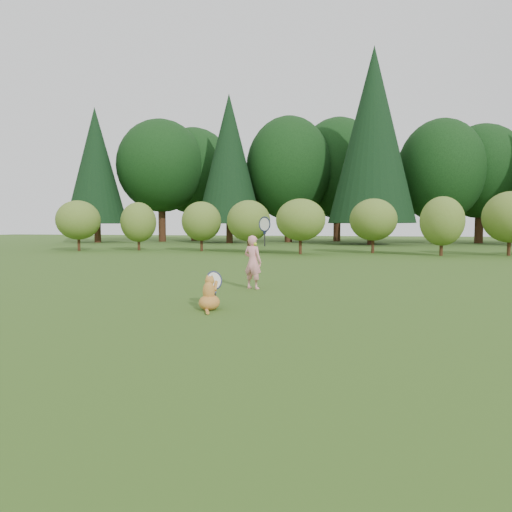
# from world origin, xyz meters

# --- Properties ---
(ground) EXTENTS (100.00, 100.00, 0.00)m
(ground) POSITION_xyz_m (0.00, 0.00, 0.00)
(ground) COLOR #284A15
(ground) RESTS_ON ground
(shrub_row) EXTENTS (28.00, 3.00, 2.80)m
(shrub_row) POSITION_xyz_m (0.00, 13.00, 1.40)
(shrub_row) COLOR #556920
(shrub_row) RESTS_ON ground
(woodland_backdrop) EXTENTS (48.00, 10.00, 15.00)m
(woodland_backdrop) POSITION_xyz_m (0.00, 23.00, 7.50)
(woodland_backdrop) COLOR black
(woodland_backdrop) RESTS_ON ground
(child) EXTENTS (0.64, 0.39, 1.65)m
(child) POSITION_xyz_m (0.07, 1.12, 0.58)
(child) COLOR pink
(child) RESTS_ON ground
(cat) EXTENTS (0.39, 0.77, 0.73)m
(cat) POSITION_xyz_m (-0.09, -1.16, 0.28)
(cat) COLOR #B56222
(cat) RESTS_ON ground
(tennis_ball) EXTENTS (0.06, 0.06, 0.06)m
(tennis_ball) POSITION_xyz_m (0.32, 0.22, 0.96)
(tennis_ball) COLOR #B2E21A
(tennis_ball) RESTS_ON ground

